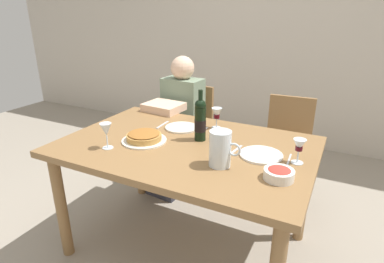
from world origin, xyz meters
The scene contains 19 objects.
ground_plane centered at (0.00, 0.00, 0.00)m, with size 8.00×8.00×0.00m, color gray.
back_wall centered at (0.00, 2.17, 1.40)m, with size 8.00×0.10×2.80m, color beige.
dining_table centered at (0.00, 0.00, 0.67)m, with size 1.50×1.00×0.76m.
wine_bottle centered at (0.05, 0.09, 0.89)m, with size 0.07×0.07×0.32m.
water_pitcher centered at (0.29, -0.17, 0.84)m, with size 0.17×0.11×0.19m.
baked_tart centered at (-0.25, -0.08, 0.79)m, with size 0.28×0.28×0.06m.
salad_bowl centered at (0.59, -0.18, 0.79)m, with size 0.15×0.15×0.06m.
wine_glass_left_diner centered at (0.06, 0.34, 0.86)m, with size 0.07×0.07×0.14m.
wine_glass_right_diner centered at (-0.38, -0.26, 0.87)m, with size 0.07×0.07×0.15m.
wine_glass_centre centered at (0.64, 0.04, 0.86)m, with size 0.07×0.07×0.14m.
dinner_plate_left_setting centered at (0.45, 0.04, 0.77)m, with size 0.24×0.24×0.01m, color white.
dinner_plate_right_setting centered at (-0.15, 0.22, 0.77)m, with size 0.22×0.22×0.01m, color silver.
fork_left_setting centered at (0.30, 0.04, 0.76)m, with size 0.16×0.01×0.01m, color silver.
knife_left_setting centered at (0.60, 0.04, 0.76)m, with size 0.18×0.01×0.01m, color silver.
knife_right_setting centered at (0.00, 0.22, 0.76)m, with size 0.18×0.01×0.01m, color silver.
spoon_right_setting centered at (-0.30, 0.22, 0.76)m, with size 0.16×0.01×0.01m, color silver.
chair_left centered at (-0.44, 0.92, 0.50)m, with size 0.43×0.43×0.87m.
diner_left centered at (-0.46, 0.68, 0.62)m, with size 0.36×0.53×1.16m.
chair_right centered at (0.45, 0.90, 0.50)m, with size 0.42×0.42×0.87m.
Camera 1 is at (0.82, -1.55, 1.52)m, focal length 29.55 mm.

